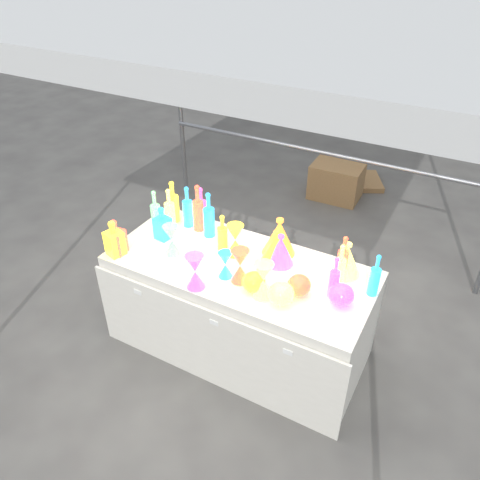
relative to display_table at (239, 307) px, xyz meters
The scene contains 33 objects.
ground 0.37m from the display_table, 90.00° to the left, with size 80.00×80.00×0.00m, color slate.
display_table is the anchor object (origin of this frame).
cardboard_box_closed 2.56m from the display_table, 93.20° to the left, with size 0.56×0.41×0.41m, color #A17648.
cardboard_box_flat 3.01m from the display_table, 91.69° to the left, with size 0.72×0.51×0.06m, color #A17648.
bottle_0 0.94m from the display_table, 159.97° to the left, with size 0.09×0.09×0.33m, color #D84314, non-canonical shape.
bottle_1 0.70m from the display_table, 149.76° to the left, with size 0.08×0.08×0.35m, color #167A1F, non-canonical shape.
bottle_2 0.78m from the display_table, 152.80° to the left, with size 0.08×0.08×0.37m, color orange, non-canonical shape.
bottle_3 0.80m from the display_table, 147.35° to the left, with size 0.08×0.08×0.31m, color #1D65AC, non-canonical shape.
bottle_4 0.88m from the display_table, 166.16° to the left, with size 0.08×0.08×0.32m, color #157D85, non-canonical shape.
bottle_5 0.93m from the display_table, behind, with size 0.07×0.07×0.33m, color #C026A5, non-canonical shape.
bottle_6 0.56m from the display_table, 150.88° to the left, with size 0.07×0.07×0.28m, color #D84314, non-canonical shape.
bottle_7 0.83m from the display_table, 156.24° to the left, with size 0.08×0.08×0.33m, color #167A1F, non-canonical shape.
decanter_0 1.00m from the display_table, 159.99° to the right, with size 0.11×0.11×0.27m, color #D84314, non-canonical shape.
decanter_1 1.00m from the display_table, 161.25° to the right, with size 0.11×0.11×0.26m, color orange, non-canonical shape.
decanter_2 0.82m from the display_table, behind, with size 0.10×0.10×0.26m, color #167A1F, non-canonical shape.
hourglass_0 0.52m from the display_table, 59.49° to the right, with size 0.12×0.12×0.24m, color orange, non-canonical shape.
hourglass_1 0.61m from the display_table, 112.08° to the right, with size 0.12×0.12×0.24m, color #1D65AC, non-canonical shape.
hourglass_2 0.60m from the display_table, 36.15° to the right, with size 0.12×0.12×0.24m, color #157D85, non-canonical shape.
hourglass_3 0.69m from the display_table, 168.11° to the right, with size 0.11×0.11×0.22m, color #C026A5, non-canonical shape.
hourglass_4 0.51m from the display_table, 130.70° to the left, with size 0.12×0.12×0.23m, color #D84314, non-canonical shape.
hourglass_5 0.49m from the display_table, 98.70° to the right, with size 0.09×0.09×0.19m, color #167A1F, non-canonical shape.
globe_0 0.51m from the display_table, 41.67° to the right, with size 0.15×0.15×0.12m, color #D84314, non-canonical shape.
globe_1 0.63m from the display_table, 27.40° to the right, with size 0.16×0.16×0.13m, color #157D85, non-canonical shape.
globe_2 0.64m from the display_table, ahead, with size 0.15×0.15×0.12m, color orange, non-canonical shape.
globe_3 0.84m from the display_table, ahead, with size 0.16×0.16×0.12m, color #1D65AC, non-canonical shape.
lampshade_0 0.60m from the display_table, 57.56° to the left, with size 0.23×0.23×0.27m, color #C7D82D, non-canonical shape.
lampshade_1 0.55m from the display_table, 42.90° to the left, with size 0.19×0.19×0.23m, color #C7D82D, non-canonical shape.
lampshade_2 0.56m from the display_table, 34.25° to the left, with size 0.19×0.19×0.22m, color #1D65AC, non-canonical shape.
lampshade_3 0.85m from the display_table, 21.99° to the left, with size 0.20×0.20×0.24m, color #157D85, non-canonical shape.
bottle_8 1.02m from the display_table, ahead, with size 0.07×0.07×0.30m, color #167A1F, non-canonical shape.
bottle_9 0.85m from the display_table, 18.57° to the left, with size 0.07×0.07×0.31m, color orange, non-canonical shape.
bottle_10 0.83m from the display_table, ahead, with size 0.06×0.06×0.29m, color #1D65AC, non-canonical shape.
bottle_11 0.84m from the display_table, 10.80° to the left, with size 0.07×0.07×0.31m, color #157D85, non-canonical shape.
Camera 1 is at (1.21, -2.20, 2.65)m, focal length 35.00 mm.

